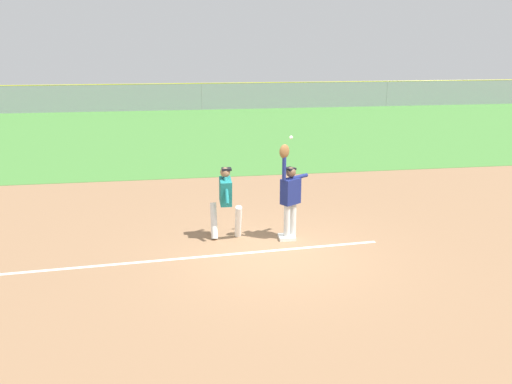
% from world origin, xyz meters
% --- Properties ---
extents(ground_plane, '(79.27, 79.27, 0.00)m').
position_xyz_m(ground_plane, '(0.00, 0.00, 0.00)').
color(ground_plane, '#936D4C').
extents(outfield_grass, '(54.49, 19.37, 0.01)m').
position_xyz_m(outfield_grass, '(0.00, 16.60, 0.01)').
color(outfield_grass, '#478438').
rests_on(outfield_grass, ground_plane).
extents(chalk_foul_line, '(11.98, 0.85, 0.01)m').
position_xyz_m(chalk_foul_line, '(-3.56, -0.12, 0.00)').
color(chalk_foul_line, white).
rests_on(chalk_foul_line, ground_plane).
extents(first_base, '(0.39, 0.39, 0.08)m').
position_xyz_m(first_base, '(0.44, 0.78, 0.04)').
color(first_base, white).
rests_on(first_base, ground_plane).
extents(fielder, '(0.81, 0.57, 2.28)m').
position_xyz_m(fielder, '(0.51, 0.82, 1.12)').
color(fielder, silver).
rests_on(fielder, ground_plane).
extents(runner, '(0.71, 0.84, 1.72)m').
position_xyz_m(runner, '(-0.97, 1.05, 1.00)').
color(runner, white).
rests_on(runner, ground_plane).
extents(baseball, '(0.07, 0.07, 0.07)m').
position_xyz_m(baseball, '(0.55, 0.98, 2.38)').
color(baseball, white).
extents(outfield_fence, '(54.57, 0.08, 1.85)m').
position_xyz_m(outfield_fence, '(0.00, 26.28, 0.93)').
color(outfield_fence, '#93999E').
rests_on(outfield_fence, ground_plane).
extents(parked_car_white, '(4.51, 2.34, 1.25)m').
position_xyz_m(parked_car_white, '(-8.85, 29.47, 0.67)').
color(parked_car_white, white).
rests_on(parked_car_white, ground_plane).
extents(parked_car_green, '(4.47, 2.26, 1.25)m').
position_xyz_m(parked_car_green, '(-3.53, 29.73, 0.67)').
color(parked_car_green, '#1E6B33').
rests_on(parked_car_green, ground_plane).
extents(parked_car_silver, '(4.45, 2.21, 1.25)m').
position_xyz_m(parked_car_silver, '(1.32, 29.35, 0.67)').
color(parked_car_silver, '#B7B7BC').
rests_on(parked_car_silver, ground_plane).
extents(parked_car_black, '(4.46, 2.23, 1.25)m').
position_xyz_m(parked_car_black, '(6.34, 30.12, 0.67)').
color(parked_car_black, black).
rests_on(parked_car_black, ground_plane).
extents(parked_car_tan, '(4.59, 2.50, 1.25)m').
position_xyz_m(parked_car_tan, '(10.81, 29.16, 0.67)').
color(parked_car_tan, tan).
rests_on(parked_car_tan, ground_plane).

